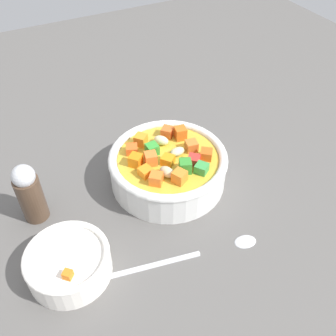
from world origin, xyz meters
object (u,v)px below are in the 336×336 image
spoon (189,255)px  side_bowl_small (68,263)px  pepper_shaker (30,193)px  soup_bowl_main (168,166)px

spoon → side_bowl_small: bearing=172.1°
spoon → pepper_shaker: 23.40cm
spoon → side_bowl_small: side_bowl_small is taller
side_bowl_small → pepper_shaker: bearing=-171.7°
side_bowl_small → spoon: bearing=71.3°
soup_bowl_main → side_bowl_small: size_ratio=1.70×
spoon → side_bowl_small: 15.51cm
spoon → soup_bowl_main: bearing=84.8°
spoon → pepper_shaker: (-16.25, -16.24, 4.42)cm
soup_bowl_main → spoon: bearing=-16.0°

